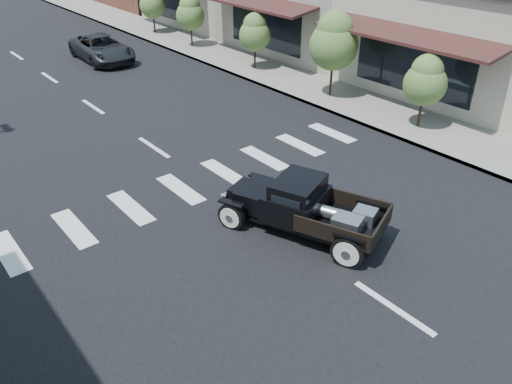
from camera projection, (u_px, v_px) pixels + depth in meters
ground at (294, 242)px, 12.32m from camera, size 120.00×120.00×0.00m
road at (65, 88)px, 22.33m from camera, size 14.00×80.00×0.02m
road_markings at (115, 122)px, 19.00m from camera, size 12.00×60.00×0.06m
sidewalk_right at (220, 55)px, 26.94m from camera, size 3.00×80.00×0.15m
storefront_near at (482, 32)px, 22.05m from camera, size 10.00×9.00×4.50m
storefront_mid at (333, 4)px, 28.05m from camera, size 10.00×9.00×4.50m
small_tree_a at (423, 93)px, 17.65m from camera, size 1.52×1.52×2.53m
small_tree_b at (333, 56)px, 20.39m from camera, size 1.99×1.99×3.31m
small_tree_c at (255, 42)px, 23.98m from camera, size 1.51×1.51×2.52m
small_tree_d at (191, 22)px, 27.73m from camera, size 1.57×1.57×2.62m
small_tree_e at (153, 11)px, 30.58m from camera, size 1.55×1.55×2.58m
hotrod_pickup at (304, 206)px, 12.38m from camera, size 3.41×4.68×1.47m
second_car at (102, 49)px, 25.86m from camera, size 2.33×4.73×1.29m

